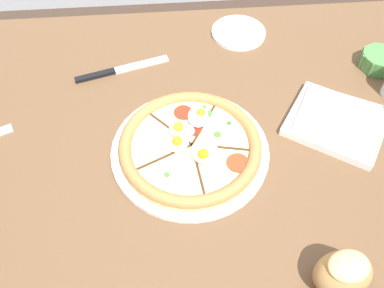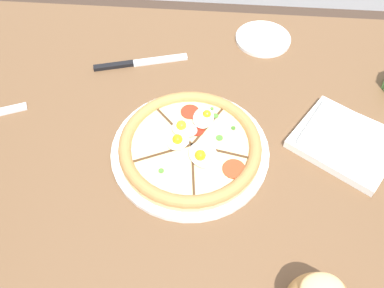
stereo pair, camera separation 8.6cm
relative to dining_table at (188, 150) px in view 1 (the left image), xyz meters
name	(u,v)px [view 1 (the left image)]	position (x,y,z in m)	size (l,w,h in m)	color
ground_plane	(189,254)	(0.00, 0.00, -0.66)	(12.00, 12.00, 0.00)	#3D2D23
dining_table	(188,150)	(0.00, 0.00, 0.00)	(1.58, 0.90, 0.75)	brown
pizza	(192,147)	(0.00, -0.07, 0.11)	(0.34, 0.34, 0.05)	white
ramekin_bowl	(379,60)	(0.50, 0.16, 0.11)	(0.10, 0.10, 0.04)	#4C8442
napkin_folded	(337,121)	(0.34, -0.02, 0.10)	(0.27, 0.26, 0.04)	white
bread_piece_near	(343,273)	(0.23, -0.38, 0.14)	(0.11, 0.09, 0.09)	#B27F47
knife_spare	(121,69)	(-0.16, 0.20, 0.09)	(0.24, 0.08, 0.01)	silver
side_saucer	(238,33)	(0.17, 0.33, 0.09)	(0.15, 0.15, 0.01)	white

